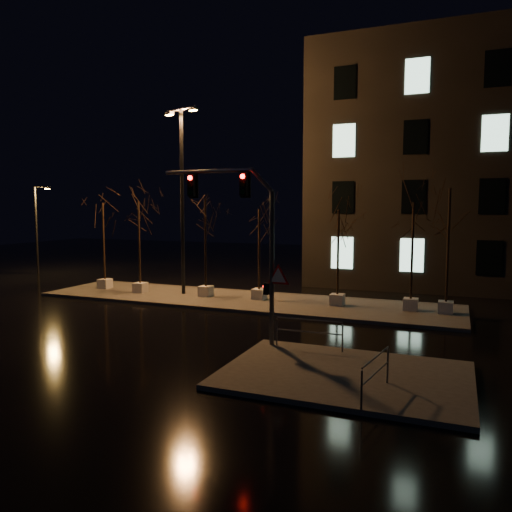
% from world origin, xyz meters
% --- Properties ---
extents(ground, '(90.00, 90.00, 0.00)m').
position_xyz_m(ground, '(0.00, 0.00, 0.00)').
color(ground, black).
rests_on(ground, ground).
extents(median, '(22.00, 5.00, 0.15)m').
position_xyz_m(median, '(0.00, 6.00, 0.07)').
color(median, '#45423D').
rests_on(median, ground).
extents(sidewalk_corner, '(7.00, 5.00, 0.15)m').
position_xyz_m(sidewalk_corner, '(7.50, -3.50, 0.07)').
color(sidewalk_corner, '#45423D').
rests_on(sidewalk_corner, ground).
extents(tree_0, '(1.80, 1.80, 5.17)m').
position_xyz_m(tree_0, '(-8.82, 6.13, 4.07)').
color(tree_0, silver).
rests_on(tree_0, median).
extents(tree_1, '(1.80, 1.80, 5.24)m').
position_xyz_m(tree_1, '(-6.04, 5.71, 4.12)').
color(tree_1, silver).
rests_on(tree_1, median).
extents(tree_2, '(1.80, 1.80, 5.38)m').
position_xyz_m(tree_2, '(-2.07, 6.05, 4.23)').
color(tree_2, silver).
rests_on(tree_2, median).
extents(tree_3, '(1.80, 1.80, 4.80)m').
position_xyz_m(tree_3, '(0.93, 6.27, 3.79)').
color(tree_3, silver).
rests_on(tree_3, median).
extents(tree_4, '(1.80, 1.80, 4.79)m').
position_xyz_m(tree_4, '(5.04, 6.27, 3.79)').
color(tree_4, silver).
rests_on(tree_4, median).
extents(tree_5, '(1.80, 1.80, 5.13)m').
position_xyz_m(tree_5, '(8.47, 6.39, 4.04)').
color(tree_5, silver).
rests_on(tree_5, median).
extents(tree_6, '(1.80, 1.80, 5.75)m').
position_xyz_m(tree_6, '(10.00, 6.24, 4.51)').
color(tree_6, silver).
rests_on(tree_6, median).
extents(traffic_signal_mast, '(5.00, 0.34, 6.11)m').
position_xyz_m(traffic_signal_mast, '(3.51, -1.46, 4.17)').
color(traffic_signal_mast, '#53555B').
rests_on(traffic_signal_mast, sidewalk_corner).
extents(streetlight_main, '(2.45, 1.10, 10.04)m').
position_xyz_m(streetlight_main, '(-3.60, 6.30, 5.94)').
color(streetlight_main, black).
rests_on(streetlight_main, median).
extents(streetlight_far, '(1.25, 0.48, 6.44)m').
position_xyz_m(streetlight_far, '(-18.33, 10.47, 3.54)').
color(streetlight_far, black).
rests_on(streetlight_far, ground).
extents(guard_rail_a, '(2.34, 0.10, 1.01)m').
position_xyz_m(guard_rail_a, '(5.84, -1.50, 0.81)').
color(guard_rail_a, '#53555B').
rests_on(guard_rail_a, sidewalk_corner).
extents(guard_rail_b, '(0.38, 2.13, 1.02)m').
position_xyz_m(guard_rail_b, '(8.59, -4.93, 0.81)').
color(guard_rail_b, '#53555B').
rests_on(guard_rail_b, sidewalk_corner).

